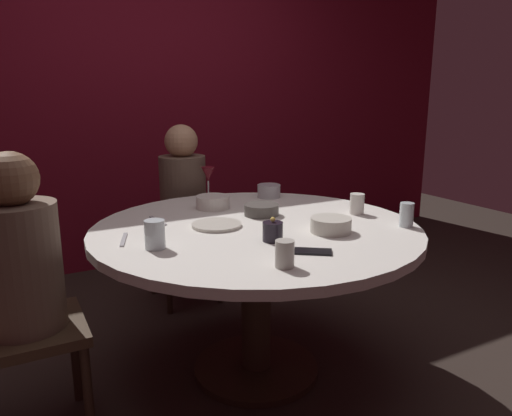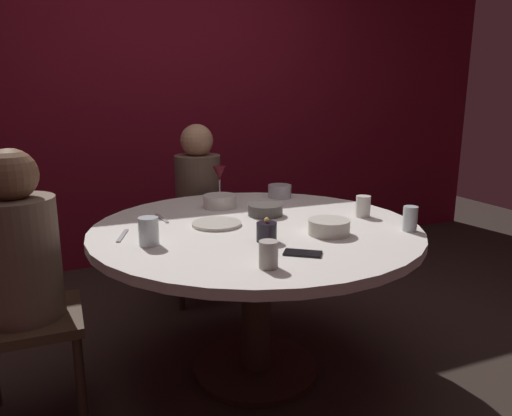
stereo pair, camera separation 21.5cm
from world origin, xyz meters
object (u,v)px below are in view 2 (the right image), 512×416
(seated_diner_back, at_px, (198,192))
(cup_by_left_diner, at_px, (410,219))
(dining_table, at_px, (256,253))
(cell_phone, at_px, (303,253))
(cup_by_right_diner, at_px, (363,206))
(candle_holder, at_px, (267,232))
(cup_near_candle, at_px, (268,255))
(wine_glass, at_px, (219,175))
(dinner_plate, at_px, (217,224))
(seated_diner_left, at_px, (21,260))
(bowl_small_white, at_px, (329,227))
(cup_center_front, at_px, (149,231))
(bowl_sauce_side, at_px, (265,210))
(bowl_salad_center, at_px, (220,201))
(bowl_serving_large, at_px, (280,191))

(seated_diner_back, relative_size, cup_by_left_diner, 10.41)
(dining_table, bearing_deg, cup_by_left_diner, -30.18)
(seated_diner_back, relative_size, cell_phone, 8.09)
(cup_by_right_diner, bearing_deg, cell_phone, -143.83)
(candle_holder, xyz_separation_m, cup_near_candle, (-0.12, -0.28, 0.01))
(seated_diner_back, height_order, cup_by_left_diner, seated_diner_back)
(wine_glass, bearing_deg, dinner_plate, -109.43)
(seated_diner_left, xyz_separation_m, dinner_plate, (0.80, 0.07, 0.04))
(bowl_small_white, relative_size, cup_center_front, 1.56)
(cup_near_candle, distance_m, cup_by_left_diner, 0.77)
(bowl_small_white, bearing_deg, dining_table, 132.81)
(dinner_plate, relative_size, cup_by_left_diner, 2.06)
(dining_table, distance_m, seated_diner_back, 0.98)
(cup_near_candle, bearing_deg, dinner_plate, 89.78)
(bowl_sauce_side, height_order, cup_center_front, cup_center_front)
(candle_holder, distance_m, bowl_small_white, 0.28)
(bowl_salad_center, relative_size, cup_near_candle, 1.82)
(seated_diner_left, height_order, bowl_sauce_side, seated_diner_left)
(dining_table, bearing_deg, bowl_salad_center, 95.98)
(seated_diner_back, distance_m, bowl_salad_center, 0.58)
(bowl_salad_center, xyz_separation_m, cup_by_right_diner, (0.58, -0.45, 0.02))
(bowl_salad_center, relative_size, bowl_sauce_side, 1.02)
(candle_holder, relative_size, cup_by_right_diner, 0.98)
(cell_phone, distance_m, cup_by_left_diner, 0.59)
(wine_glass, relative_size, cup_center_front, 1.56)
(seated_diner_back, relative_size, bowl_sauce_side, 6.70)
(candle_holder, distance_m, cell_phone, 0.21)
(bowl_serving_large, xyz_separation_m, bowl_sauce_side, (-0.24, -0.35, -0.01))
(cup_center_front, bearing_deg, bowl_serving_large, 35.61)
(bowl_sauce_side, bearing_deg, cup_by_left_diner, -45.97)
(candle_holder, distance_m, cup_center_front, 0.47)
(cup_by_left_diner, bearing_deg, bowl_small_white, 165.80)
(bowl_small_white, bearing_deg, seated_diner_back, 100.73)
(seated_diner_left, bearing_deg, bowl_sauce_side, 7.88)
(bowl_salad_center, bearing_deg, bowl_small_white, -67.13)
(seated_diner_left, relative_size, wine_glass, 6.39)
(candle_holder, bearing_deg, seated_diner_left, 165.21)
(candle_holder, distance_m, bowl_salad_center, 0.64)
(cup_by_left_diner, xyz_separation_m, cup_by_right_diner, (-0.04, 0.29, -0.00))
(dinner_plate, bearing_deg, bowl_sauce_side, 16.88)
(bowl_sauce_side, bearing_deg, wine_glass, 97.67)
(dining_table, xyz_separation_m, dinner_plate, (-0.17, 0.07, 0.14))
(dinner_plate, xyz_separation_m, cup_near_candle, (-0.00, -0.59, 0.04))
(cup_by_left_diner, bearing_deg, cup_center_front, 168.23)
(seated_diner_left, relative_size, cup_by_right_diner, 11.07)
(seated_diner_back, distance_m, bowl_serving_large, 0.59)
(bowl_small_white, bearing_deg, cup_by_left_diner, -14.20)
(bowl_salad_center, distance_m, cup_by_left_diner, 0.96)
(bowl_small_white, height_order, cup_by_left_diner, cup_by_left_diner)
(seated_diner_left, bearing_deg, bowl_salad_center, 23.21)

